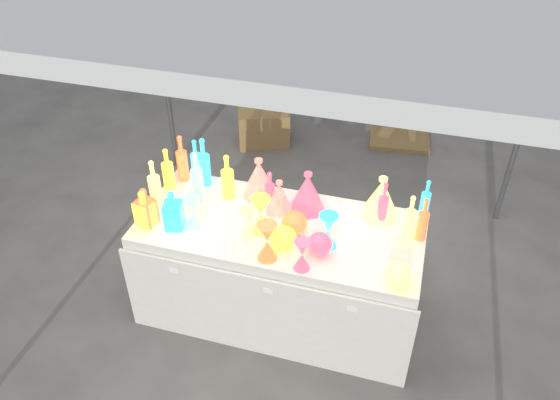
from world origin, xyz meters
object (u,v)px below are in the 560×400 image
(cardboard_box_closed, at_px, (263,126))
(decanter_0, at_px, (144,208))
(hourglass_0, at_px, (267,241))
(lampshade_0, at_px, (259,177))
(display_table, at_px, (280,269))
(bottle_0, at_px, (168,169))
(globe_0, at_px, (283,239))

(cardboard_box_closed, distance_m, decanter_0, 2.49)
(hourglass_0, bearing_deg, decanter_0, 174.70)
(hourglass_0, relative_size, lampshade_0, 0.87)
(display_table, bearing_deg, lampshade_0, 128.20)
(decanter_0, bearing_deg, display_table, 39.91)
(hourglass_0, bearing_deg, display_table, 92.37)
(cardboard_box_closed, height_order, bottle_0, bottle_0)
(display_table, xyz_separation_m, decanter_0, (-0.81, -0.22, 0.51))
(bottle_0, height_order, globe_0, bottle_0)
(bottle_0, height_order, hourglass_0, bottle_0)
(decanter_0, bearing_deg, hourglass_0, 19.41)
(globe_0, height_order, lampshade_0, lampshade_0)
(display_table, relative_size, globe_0, 11.70)
(decanter_0, height_order, hourglass_0, decanter_0)
(cardboard_box_closed, height_order, lampshade_0, lampshade_0)
(decanter_0, height_order, lampshade_0, lampshade_0)
(display_table, distance_m, cardboard_box_closed, 2.33)
(bottle_0, bearing_deg, globe_0, -22.31)
(cardboard_box_closed, xyz_separation_m, lampshade_0, (0.58, -1.89, 0.70))
(cardboard_box_closed, bearing_deg, decanter_0, -112.17)
(cardboard_box_closed, bearing_deg, hourglass_0, -93.73)
(cardboard_box_closed, xyz_separation_m, hourglass_0, (0.82, -2.47, 0.69))
(display_table, distance_m, decanter_0, 0.98)
(bottle_0, bearing_deg, hourglass_0, -29.86)
(hourglass_0, height_order, globe_0, hourglass_0)
(display_table, relative_size, decanter_0, 7.10)
(globe_0, bearing_deg, bottle_0, 157.69)
(display_table, xyz_separation_m, hourglass_0, (0.01, -0.30, 0.50))
(globe_0, bearing_deg, decanter_0, -177.53)
(cardboard_box_closed, xyz_separation_m, decanter_0, (0.00, -2.40, 0.69))
(hourglass_0, height_order, lampshade_0, lampshade_0)
(globe_0, bearing_deg, cardboard_box_closed, 110.66)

